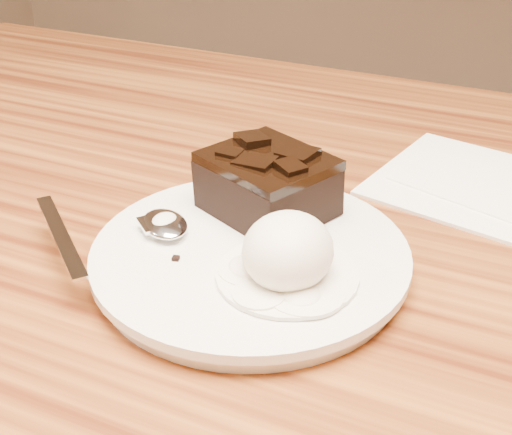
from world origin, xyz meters
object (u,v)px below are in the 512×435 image
at_px(ice_cream_scoop, 288,251).
at_px(napkin, 473,182).
at_px(spoon, 165,226).
at_px(brownie, 267,188).
at_px(plate, 250,259).

bearing_deg(ice_cream_scoop, napkin, 69.06).
bearing_deg(spoon, napkin, -3.06).
bearing_deg(brownie, napkin, 47.88).
xyz_separation_m(ice_cream_scoop, spoon, (-0.11, 0.02, -0.02)).
relative_size(plate, ice_cream_scoop, 3.57).
relative_size(brownie, ice_cream_scoop, 1.38).
height_order(spoon, napkin, spoon).
bearing_deg(plate, spoon, -174.93).
relative_size(brownie, spoon, 0.49).
distance_m(plate, napkin, 0.24).
bearing_deg(napkin, plate, -121.32).
xyz_separation_m(brownie, ice_cream_scoop, (0.05, -0.08, 0.00)).
relative_size(plate, spoon, 1.26).
bearing_deg(napkin, ice_cream_scoop, -110.94).
bearing_deg(brownie, ice_cream_scoop, -57.61).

